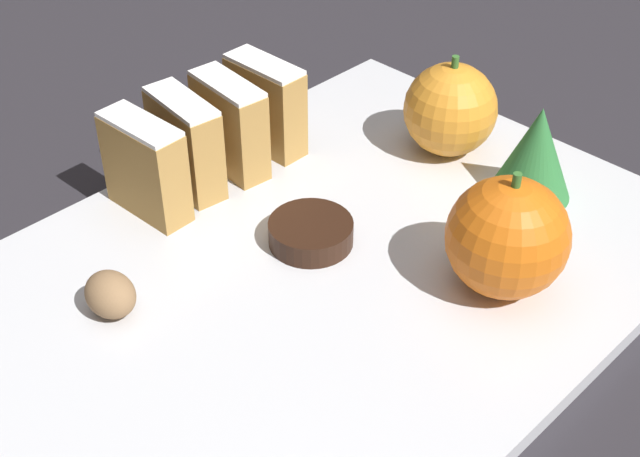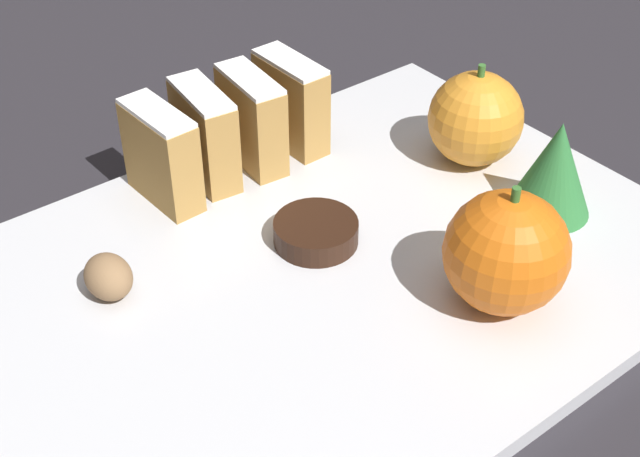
{
  "view_description": "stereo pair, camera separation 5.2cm",
  "coord_description": "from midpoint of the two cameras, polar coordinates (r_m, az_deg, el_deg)",
  "views": [
    {
      "loc": [
        0.29,
        -0.29,
        0.36
      ],
      "look_at": [
        0.0,
        0.0,
        0.04
      ],
      "focal_mm": 50.0,
      "sensor_mm": 36.0,
      "label": 1
    },
    {
      "loc": [
        0.32,
        -0.25,
        0.36
      ],
      "look_at": [
        0.0,
        0.0,
        0.04
      ],
      "focal_mm": 50.0,
      "sensor_mm": 36.0,
      "label": 2
    }
  ],
  "objects": [
    {
      "name": "stollen_slice_front",
      "position": [
        0.58,
        -7.61,
        4.56
      ],
      "size": [
        0.06,
        0.03,
        0.07
      ],
      "color": "#B28442",
      "rests_on": "serving_platter"
    },
    {
      "name": "ground_plane",
      "position": [
        0.55,
        2.73,
        -3.6
      ],
      "size": [
        6.0,
        6.0,
        0.0
      ],
      "primitive_type": "plane",
      "color": "#28262B"
    },
    {
      "name": "walnut",
      "position": [
        0.52,
        -10.64,
        -3.17
      ],
      "size": [
        0.03,
        0.03,
        0.03
      ],
      "color": "#8E6B47",
      "rests_on": "serving_platter"
    },
    {
      "name": "stollen_slice_fourth",
      "position": [
        0.64,
        0.48,
        8.0
      ],
      "size": [
        0.06,
        0.02,
        0.07
      ],
      "color": "#B28442",
      "rests_on": "serving_platter"
    },
    {
      "name": "evergreen_sprig",
      "position": [
        0.59,
        17.26,
        3.63
      ],
      "size": [
        0.05,
        0.05,
        0.07
      ],
      "color": "#2D7538",
      "rests_on": "serving_platter"
    },
    {
      "name": "stollen_slice_third",
      "position": [
        0.61,
        -1.98,
        6.88
      ],
      "size": [
        0.06,
        0.03,
        0.07
      ],
      "color": "#B28442",
      "rests_on": "serving_platter"
    },
    {
      "name": "serving_platter",
      "position": [
        0.54,
        2.74,
        -3.12
      ],
      "size": [
        0.32,
        0.45,
        0.01
      ],
      "color": "silver",
      "rests_on": "ground_plane"
    },
    {
      "name": "orange_near",
      "position": [
        0.51,
        14.72,
        -1.6
      ],
      "size": [
        0.07,
        0.07,
        0.08
      ],
      "color": "orange",
      "rests_on": "serving_platter"
    },
    {
      "name": "chocolate_cookie",
      "position": [
        0.55,
        2.42,
        -0.33
      ],
      "size": [
        0.05,
        0.05,
        0.02
      ],
      "color": "black",
      "rests_on": "serving_platter"
    },
    {
      "name": "stollen_slice_second",
      "position": [
        0.6,
        -4.93,
        5.91
      ],
      "size": [
        0.06,
        0.03,
        0.07
      ],
      "color": "#B28442",
      "rests_on": "serving_platter"
    },
    {
      "name": "orange_far",
      "position": [
        0.63,
        12.28,
        6.8
      ],
      "size": [
        0.07,
        0.07,
        0.07
      ],
      "color": "orange",
      "rests_on": "serving_platter"
    }
  ]
}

